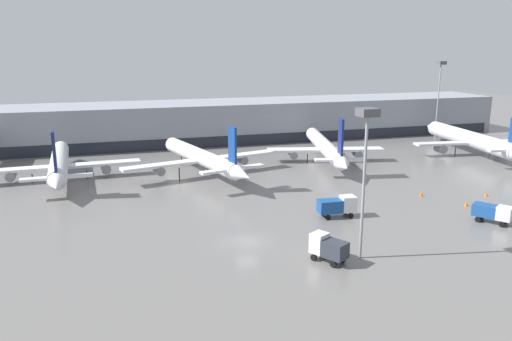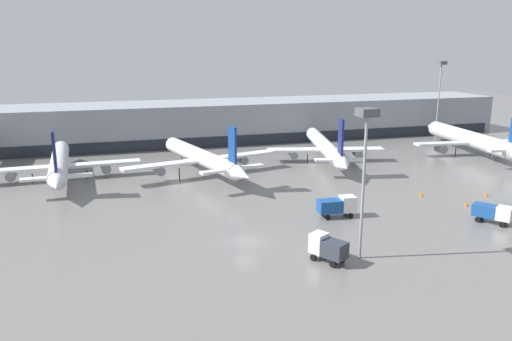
# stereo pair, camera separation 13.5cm
# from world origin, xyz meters

# --- Properties ---
(ground_plane) EXTENTS (320.00, 320.00, 0.00)m
(ground_plane) POSITION_xyz_m (0.00, 0.00, 0.00)
(ground_plane) COLOR slate
(terminal_building) EXTENTS (160.00, 26.03, 9.00)m
(terminal_building) POSITION_xyz_m (-0.12, 61.95, 4.49)
(terminal_building) COLOR gray
(terminal_building) RESTS_ON ground_plane
(parked_jet_0) EXTENTS (22.14, 34.93, 9.99)m
(parked_jet_0) POSITION_xyz_m (25.19, 34.41, 2.79)
(parked_jet_0) COLOR silver
(parked_jet_0) RESTS_ON ground_plane
(parked_jet_1) EXTENTS (26.99, 31.73, 9.94)m
(parked_jet_1) POSITION_xyz_m (0.64, 30.01, 3.27)
(parked_jet_1) COLOR white
(parked_jet_1) RESTS_ON ground_plane
(parked_jet_2) EXTENTS (24.20, 36.19, 9.09)m
(parked_jet_2) POSITION_xyz_m (56.01, 31.61, 3.09)
(parked_jet_2) COLOR silver
(parked_jet_2) RESTS_ON ground_plane
(parked_jet_3) EXTENTS (26.07, 32.09, 9.80)m
(parked_jet_3) POSITION_xyz_m (-22.19, 34.33, 2.74)
(parked_jet_3) COLOR silver
(parked_jet_3) RESTS_ON ground_plane
(service_truck_0) EXTENTS (3.99, 4.76, 2.35)m
(service_truck_0) POSITION_xyz_m (30.89, -2.89, 1.43)
(service_truck_0) COLOR #19478C
(service_truck_0) RESTS_ON ground_plane
(service_truck_1) EXTENTS (3.43, 4.19, 2.78)m
(service_truck_1) POSITION_xyz_m (6.49, -7.65, 1.57)
(service_truck_1) COLOR #2D333D
(service_truck_1) RESTS_ON ground_plane
(service_truck_2) EXTENTS (4.99, 2.19, 2.71)m
(service_truck_2) POSITION_xyz_m (13.40, 4.60, 1.56)
(service_truck_2) COLOR #19478C
(service_truck_2) RESTS_ON ground_plane
(traffic_cone_1) EXTENTS (0.45, 0.45, 0.71)m
(traffic_cone_1) POSITION_xyz_m (38.51, 6.87, 0.36)
(traffic_cone_1) COLOR orange
(traffic_cone_1) RESTS_ON ground_plane
(traffic_cone_2) EXTENTS (0.46, 0.46, 0.80)m
(traffic_cone_2) POSITION_xyz_m (32.47, 3.67, 0.40)
(traffic_cone_2) COLOR orange
(traffic_cone_2) RESTS_ON ground_plane
(traffic_cone_4) EXTENTS (0.46, 0.46, 0.79)m
(traffic_cone_4) POSITION_xyz_m (29.35, 9.59, 0.39)
(traffic_cone_4) COLOR orange
(traffic_cone_4) RESTS_ON ground_plane
(apron_light_mast_1) EXTENTS (1.80, 1.80, 15.55)m
(apron_light_mast_1) POSITION_xyz_m (10.08, -7.77, 12.52)
(apron_light_mast_1) COLOR gray
(apron_light_mast_1) RESTS_ON ground_plane
(apron_light_mast_2) EXTENTS (1.80, 1.80, 18.04)m
(apron_light_mast_2) POSITION_xyz_m (61.86, 51.33, 14.26)
(apron_light_mast_2) COLOR gray
(apron_light_mast_2) RESTS_ON ground_plane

